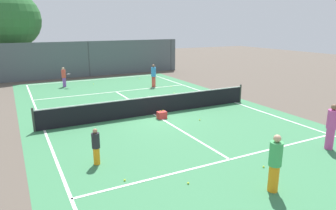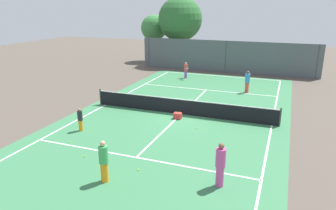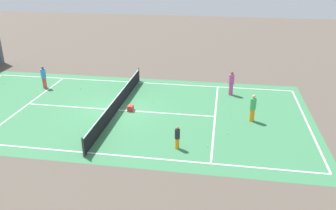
% 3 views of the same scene
% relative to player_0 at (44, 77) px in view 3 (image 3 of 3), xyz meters
% --- Properties ---
extents(ground_plane, '(80.00, 80.00, 0.00)m').
position_rel_player_0_xyz_m(ground_plane, '(-3.16, -6.79, -0.88)').
color(ground_plane, brown).
extents(court_surface, '(13.00, 25.00, 0.01)m').
position_rel_player_0_xyz_m(court_surface, '(-3.16, -6.79, -0.88)').
color(court_surface, '#387A4C').
rests_on(court_surface, ground_plane).
extents(tennis_net, '(11.90, 0.10, 1.10)m').
position_rel_player_0_xyz_m(tennis_net, '(-3.16, -6.79, -0.37)').
color(tennis_net, '#333833').
rests_on(tennis_net, ground_plane).
extents(player_0, '(0.37, 0.37, 1.73)m').
position_rel_player_0_xyz_m(player_0, '(0.00, 0.00, 0.00)').
color(player_0, '#E54C3F').
rests_on(player_0, ground_plane).
extents(player_2, '(0.37, 0.37, 1.72)m').
position_rel_player_0_xyz_m(player_2, '(-3.40, -15.43, -0.00)').
color(player_2, orange).
rests_on(player_2, ground_plane).
extents(player_3, '(0.38, 0.38, 1.78)m').
position_rel_player_0_xyz_m(player_3, '(0.87, -14.16, 0.03)').
color(player_3, '#D14799').
rests_on(player_3, ground_plane).
extents(player_4, '(0.28, 0.28, 1.29)m').
position_rel_player_0_xyz_m(player_4, '(-7.44, -11.35, -0.22)').
color(player_4, orange).
rests_on(player_4, ground_plane).
extents(ball_crate, '(0.46, 0.34, 0.43)m').
position_rel_player_0_xyz_m(ball_crate, '(-3.10, -7.64, -0.70)').
color(ball_crate, red).
rests_on(ball_crate, ground_plane).
extents(tennis_ball_0, '(0.07, 0.07, 0.07)m').
position_rel_player_0_xyz_m(tennis_ball_0, '(-5.37, -13.98, -0.85)').
color(tennis_ball_0, '#CCE533').
rests_on(tennis_ball_0, ground_plane).
extents(tennis_ball_1, '(0.07, 0.07, 0.07)m').
position_rel_player_0_xyz_m(tennis_ball_1, '(-1.57, -8.84, -0.85)').
color(tennis_ball_1, '#CCE533').
rests_on(tennis_ball_1, ground_plane).
extents(tennis_ball_2, '(0.07, 0.07, 0.07)m').
position_rel_player_0_xyz_m(tennis_ball_2, '(-2.55, -14.22, -0.85)').
color(tennis_ball_2, '#CCE533').
rests_on(tennis_ball_2, ground_plane).
extents(tennis_ball_4, '(0.07, 0.07, 0.07)m').
position_rel_player_0_xyz_m(tennis_ball_4, '(0.27, -2.77, -0.85)').
color(tennis_ball_4, '#CCE533').
rests_on(tennis_ball_4, ground_plane).
extents(tennis_ball_5, '(0.07, 0.07, 0.07)m').
position_rel_player_0_xyz_m(tennis_ball_5, '(0.38, 3.83, -0.85)').
color(tennis_ball_5, '#CCE533').
rests_on(tennis_ball_5, ground_plane).
extents(tennis_ball_6, '(0.07, 0.07, 0.07)m').
position_rel_player_0_xyz_m(tennis_ball_6, '(-7.00, -12.92, -0.85)').
color(tennis_ball_6, '#CCE533').
rests_on(tennis_ball_6, ground_plane).
extents(tennis_ball_7, '(0.07, 0.07, 0.07)m').
position_rel_player_0_xyz_m(tennis_ball_7, '(1.16, -0.68, -0.85)').
color(tennis_ball_7, '#CCE533').
rests_on(tennis_ball_7, ground_plane).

